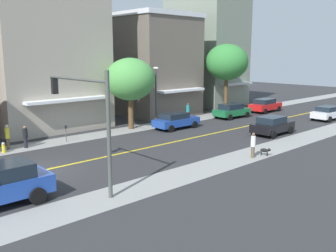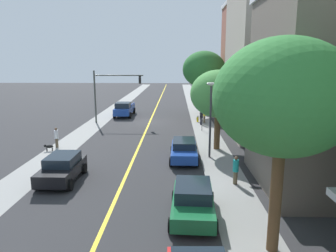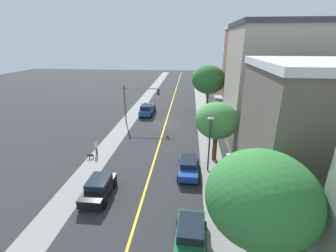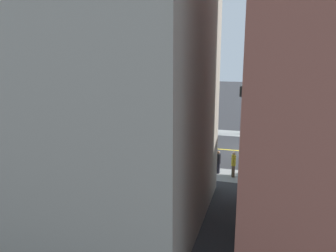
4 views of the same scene
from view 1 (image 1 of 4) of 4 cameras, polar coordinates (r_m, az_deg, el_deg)
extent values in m
plane|color=#2D2D30|center=(23.78, -18.56, -6.42)|extent=(140.00, 140.00, 0.00)
cube|color=gray|center=(29.47, -23.64, -3.45)|extent=(2.53, 126.00, 0.01)
cube|color=gray|center=(18.48, -10.31, -11.03)|extent=(2.53, 126.00, 0.01)
cube|color=yellow|center=(23.78, -18.56, -6.42)|extent=(0.20, 126.00, 0.00)
cube|color=#A39989|center=(37.93, -19.27, 10.48)|extent=(10.54, 9.94, 13.91)
cube|color=silver|center=(33.00, -14.83, 3.84)|extent=(0.91, 7.55, 0.24)
cube|color=#665B51|center=(44.80, -3.57, 9.02)|extent=(11.46, 8.05, 10.76)
cube|color=silver|center=(44.97, -3.66, 16.21)|extent=(11.76, 8.35, 0.50)
cube|color=silver|center=(40.31, 2.11, 5.43)|extent=(1.04, 6.11, 0.24)
cube|color=gray|center=(52.27, 5.80, 11.43)|extent=(9.55, 7.18, 14.72)
cube|color=#B7BABF|center=(49.06, 10.36, 6.31)|extent=(1.04, 5.46, 0.24)
cylinder|color=brown|center=(44.90, 8.78, 4.63)|extent=(0.44, 0.44, 4.05)
ellipsoid|color=#337F38|center=(44.65, 8.93, 9.57)|extent=(4.92, 4.92, 4.18)
cylinder|color=brown|center=(34.79, -5.66, 1.93)|extent=(0.49, 0.49, 2.89)
ellipsoid|color=#4C9947|center=(34.44, -5.75, 7.09)|extent=(4.52, 4.52, 3.84)
cylinder|color=yellow|center=(28.85, -23.69, -3.18)|extent=(0.24, 0.24, 0.58)
sphere|color=#B2B2B7|center=(28.77, -23.75, -2.48)|extent=(0.22, 0.22, 0.22)
cylinder|color=#B2B2B7|center=(29.00, -23.81, -3.06)|extent=(0.10, 0.10, 0.10)
cylinder|color=#B2B2B7|center=(28.68, -23.58, -3.19)|extent=(0.10, 0.10, 0.10)
cylinder|color=#4C4C51|center=(30.76, -15.23, -1.34)|extent=(0.07, 0.07, 1.05)
cube|color=#2D2D33|center=(30.63, -15.29, -0.14)|extent=(0.12, 0.18, 0.26)
cylinder|color=#474C47|center=(17.86, -8.97, -1.48)|extent=(0.20, 0.20, 6.13)
cylinder|color=#474C47|center=(19.94, -13.79, 6.93)|extent=(5.71, 0.14, 0.14)
cube|color=black|center=(22.15, -16.84, 5.85)|extent=(0.26, 0.32, 0.90)
sphere|color=red|center=(22.13, -16.89, 6.62)|extent=(0.20, 0.20, 0.20)
sphere|color=yellow|center=(22.15, -16.84, 5.85)|extent=(0.20, 0.20, 0.20)
sphere|color=green|center=(22.17, -16.80, 5.08)|extent=(0.20, 0.20, 0.20)
cylinder|color=#38383D|center=(35.43, -1.85, 4.17)|extent=(0.16, 0.16, 5.38)
ellipsoid|color=silver|center=(35.21, -1.88, 8.77)|extent=(0.70, 0.36, 0.24)
cube|color=red|center=(46.38, 14.57, 2.92)|extent=(1.97, 4.62, 0.71)
cube|color=#19232D|center=(46.10, 14.46, 3.67)|extent=(1.69, 2.51, 0.55)
cylinder|color=black|center=(48.18, 14.55, 2.78)|extent=(0.24, 0.65, 0.64)
cylinder|color=black|center=(47.26, 16.46, 2.53)|extent=(0.24, 0.65, 0.64)
cylinder|color=black|center=(45.65, 12.57, 2.43)|extent=(0.24, 0.65, 0.64)
cylinder|color=black|center=(44.68, 14.55, 2.17)|extent=(0.24, 0.65, 0.64)
cube|color=silver|center=(42.93, 23.16, 1.72)|extent=(1.89, 4.41, 0.64)
cube|color=#19232D|center=(42.66, 23.09, 2.44)|extent=(1.62, 2.40, 0.50)
cylinder|color=black|center=(44.64, 22.94, 1.64)|extent=(0.24, 0.65, 0.64)
cylinder|color=black|center=(42.10, 21.19, 1.25)|extent=(0.24, 0.65, 0.64)
cylinder|color=black|center=(41.32, 23.33, 0.93)|extent=(0.24, 0.65, 0.64)
cube|color=#1E429E|center=(34.83, 1.27, 0.66)|extent=(1.90, 4.51, 0.65)
cube|color=#19232D|center=(34.58, 1.00, 1.55)|extent=(1.65, 2.45, 0.49)
cylinder|color=black|center=(36.54, 1.99, 0.62)|extent=(0.23, 0.64, 0.64)
cylinder|color=black|center=(35.27, 4.04, 0.22)|extent=(0.23, 0.64, 0.64)
cylinder|color=black|center=(34.59, -1.56, 0.03)|extent=(0.23, 0.64, 0.64)
cylinder|color=black|center=(33.24, 0.48, -0.41)|extent=(0.23, 0.64, 0.64)
cube|color=black|center=(33.54, 15.60, -0.10)|extent=(1.90, 4.22, 0.71)
cube|color=#19232D|center=(33.25, 15.47, 0.92)|extent=(1.67, 2.28, 0.55)
cylinder|color=black|center=(35.25, 15.46, -0.16)|extent=(0.22, 0.64, 0.64)
cylinder|color=black|center=(34.33, 18.12, -0.60)|extent=(0.22, 0.64, 0.64)
cylinder|color=black|center=(32.95, 12.91, -0.79)|extent=(0.22, 0.64, 0.64)
cylinder|color=black|center=(31.96, 15.69, -1.29)|extent=(0.22, 0.64, 0.64)
cube|color=#196638|center=(41.32, 9.69, 2.12)|extent=(2.07, 4.35, 0.65)
cube|color=#19232D|center=(41.07, 9.53, 2.94)|extent=(1.76, 2.38, 0.57)
cylinder|color=black|center=(43.03, 9.95, 2.03)|extent=(0.25, 0.65, 0.64)
cylinder|color=black|center=(41.86, 11.91, 1.71)|extent=(0.25, 0.65, 0.64)
cylinder|color=black|center=(40.93, 7.40, 1.65)|extent=(0.25, 0.65, 0.64)
cylinder|color=black|center=(39.71, 9.39, 1.31)|extent=(0.25, 0.65, 0.64)
cube|color=#19232D|center=(18.84, -23.31, -6.25)|extent=(1.84, 2.13, 0.67)
cylinder|color=black|center=(20.40, -21.49, -8.32)|extent=(0.28, 0.80, 0.80)
cylinder|color=black|center=(18.64, -19.21, -9.98)|extent=(0.28, 0.80, 0.80)
cylinder|color=brown|center=(29.70, -23.11, -2.49)|extent=(0.23, 0.23, 0.83)
cylinder|color=yellow|center=(29.54, -23.22, -1.00)|extent=(0.31, 0.31, 0.76)
sphere|color=beige|center=(29.45, -23.29, -0.06)|extent=(0.23, 0.23, 0.23)
cylinder|color=brown|center=(40.07, 3.02, 1.62)|extent=(0.26, 0.26, 0.78)
cylinder|color=teal|center=(39.96, 3.03, 2.67)|extent=(0.34, 0.34, 0.71)
sphere|color=brown|center=(39.89, 3.04, 3.33)|extent=(0.22, 0.22, 0.22)
cylinder|color=black|center=(29.68, -20.79, -2.41)|extent=(0.27, 0.27, 0.75)
cylinder|color=black|center=(29.53, -20.88, -1.05)|extent=(0.36, 0.36, 0.69)
sphere|color=#936B4C|center=(29.45, -20.94, -0.19)|extent=(0.21, 0.21, 0.21)
cylinder|color=brown|center=(25.77, 12.75, -3.88)|extent=(0.24, 0.24, 0.78)
cylinder|color=silver|center=(25.59, 12.82, -2.27)|extent=(0.32, 0.32, 0.71)
sphere|color=brown|center=(25.49, 12.86, -1.25)|extent=(0.22, 0.22, 0.22)
ellipsoid|color=black|center=(26.52, 14.43, -3.59)|extent=(0.64, 0.40, 0.26)
sphere|color=black|center=(26.41, 15.11, -3.51)|extent=(0.21, 0.21, 0.21)
cylinder|color=black|center=(26.52, 14.83, -4.16)|extent=(0.09, 0.09, 0.24)
cylinder|color=black|center=(26.64, 13.98, -4.05)|extent=(0.09, 0.09, 0.24)
camera|label=2|loc=(51.78, 19.96, 10.57)|focal=33.34mm
camera|label=3|loc=(50.39, 18.74, 16.68)|focal=24.54mm
camera|label=4|loc=(50.22, -34.60, 10.90)|focal=35.67mm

